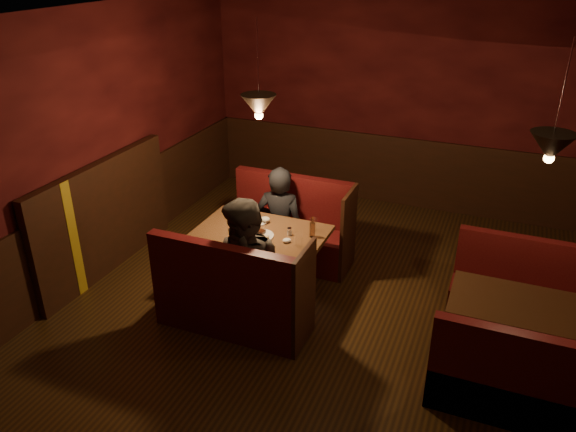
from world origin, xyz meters
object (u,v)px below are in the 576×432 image
at_px(second_bench_near, 510,387).
at_px(main_bench_near, 232,302).
at_px(diner_a, 280,202).
at_px(diner_b, 245,251).
at_px(second_table, 515,319).
at_px(second_bench_far, 517,297).
at_px(main_bench_far, 291,234).
at_px(main_table, 263,245).

bearing_deg(second_bench_near, main_bench_near, 176.45).
height_order(diner_a, diner_b, diner_b).
height_order(second_table, diner_a, diner_a).
distance_m(second_table, diner_a, 2.78).
height_order(second_bench_far, diner_b, diner_b).
xyz_separation_m(main_bench_far, diner_a, (-0.10, -0.12, 0.45)).
bearing_deg(second_table, second_bench_near, -87.80).
bearing_deg(diner_b, second_table, 23.67).
distance_m(main_bench_near, diner_a, 1.49).
distance_m(main_bench_far, main_bench_near, 1.54).
bearing_deg(second_table, diner_b, -171.00).
relative_size(main_table, diner_b, 0.80).
bearing_deg(main_bench_near, second_table, 11.60).
relative_size(main_bench_far, second_bench_far, 1.19).
bearing_deg(second_bench_far, second_table, -92.20).
height_order(second_bench_near, diner_a, diner_a).
height_order(main_bench_near, second_table, main_bench_near).
relative_size(second_bench_far, diner_a, 0.81).
bearing_deg(diner_a, diner_b, 90.71).
bearing_deg(second_bench_far, diner_a, 175.12).
bearing_deg(main_table, second_bench_far, 9.37).
bearing_deg(second_bench_far, main_bench_near, -154.91).
distance_m(second_table, diner_b, 2.48).
bearing_deg(second_bench_far, main_table, -170.63).
bearing_deg(second_bench_far, main_bench_far, 172.27).
bearing_deg(diner_b, second_bench_near, 7.88).
relative_size(main_bench_near, second_bench_near, 1.19).
relative_size(main_bench_near, diner_b, 0.88).
height_order(main_bench_near, second_bench_far, main_bench_near).
height_order(main_bench_far, second_bench_far, main_bench_far).
bearing_deg(diner_b, second_bench_far, 38.07).
xyz_separation_m(second_bench_far, diner_b, (-2.44, -1.06, 0.56)).
relative_size(diner_a, diner_b, 0.92).
height_order(main_bench_far, second_table, main_bench_far).
distance_m(main_table, main_bench_near, 0.80).
xyz_separation_m(main_table, main_bench_near, (0.02, -0.77, -0.24)).
bearing_deg(main_table, main_bench_near, -88.83).
bearing_deg(main_bench_near, second_bench_near, -3.55).
xyz_separation_m(main_table, diner_a, (-0.08, 0.65, 0.22)).
relative_size(main_bench_far, diner_b, 0.88).
distance_m(second_bench_far, second_bench_near, 1.35).
relative_size(main_bench_near, second_table, 1.32).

